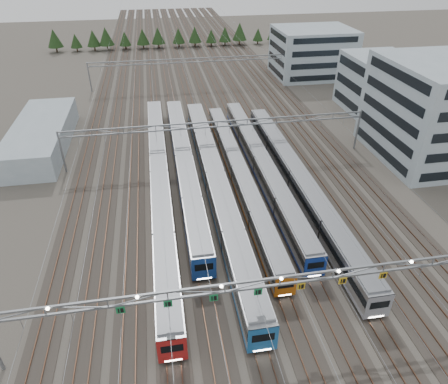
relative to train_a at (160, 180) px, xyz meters
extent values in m
plane|color=#47423A|center=(11.25, -30.43, -2.20)|extent=(400.00, 400.00, 0.00)
cube|color=#2D2823|center=(11.25, 69.57, -2.16)|extent=(54.00, 260.00, 0.08)
cube|color=brown|center=(-14.22, 69.57, -2.04)|extent=(0.08, 260.00, 0.16)
cube|color=brown|center=(36.72, 69.57, -2.04)|extent=(0.08, 260.00, 0.16)
cube|color=brown|center=(10.53, 69.57, -2.04)|extent=(0.08, 260.00, 0.16)
cube|color=brown|center=(11.97, 69.57, -2.04)|extent=(0.08, 260.00, 0.16)
cube|color=black|center=(0.00, 0.05, -1.77)|extent=(2.49, 64.66, 0.38)
cube|color=#A6A8AE|center=(0.00, 0.05, 0.05)|extent=(2.93, 65.98, 3.29)
cube|color=black|center=(0.00, 0.05, 0.45)|extent=(2.99, 65.65, 0.99)
cube|color=#B41C1B|center=(0.00, 0.05, -1.33)|extent=(2.98, 65.65, 0.37)
cube|color=slate|center=(0.00, 0.05, 1.80)|extent=(2.63, 64.66, 0.26)
cube|color=#B41C1B|center=(0.00, -32.89, 0.05)|extent=(2.95, 0.12, 3.29)
cube|color=black|center=(0.00, -32.92, 0.45)|extent=(2.19, 0.10, 0.99)
cube|color=white|center=(0.00, -32.95, -1.38)|extent=(1.76, 0.06, 0.16)
cube|color=black|center=(4.50, 4.80, -1.76)|extent=(2.57, 53.17, 0.39)
cube|color=#A6A8AE|center=(4.50, 4.80, 0.12)|extent=(3.02, 54.26, 3.40)
cube|color=black|center=(4.50, 4.80, 0.53)|extent=(3.08, 53.99, 1.02)
cube|color=#194097|center=(4.50, 4.80, -1.31)|extent=(3.07, 53.99, 0.38)
cube|color=slate|center=(4.50, 4.80, 1.92)|extent=(2.72, 53.17, 0.27)
cube|color=#194097|center=(4.50, -22.28, 0.12)|extent=(3.04, 0.12, 3.40)
cube|color=black|center=(4.50, -22.31, 0.53)|extent=(2.26, 0.10, 1.02)
cube|color=white|center=(4.50, -22.34, -1.36)|extent=(1.81, 0.06, 0.16)
cube|color=black|center=(9.00, -2.13, -1.76)|extent=(2.65, 61.20, 0.40)
cube|color=#A6A8AE|center=(9.00, -2.13, 0.19)|extent=(3.12, 62.45, 3.51)
cube|color=black|center=(9.00, -2.13, 0.61)|extent=(3.18, 62.14, 1.06)
cube|color=#1F63A9|center=(9.00, -2.13, -1.29)|extent=(3.17, 62.14, 0.39)
cube|color=slate|center=(9.00, -2.13, 2.05)|extent=(2.81, 61.20, 0.28)
cube|color=#1F63A9|center=(9.00, -33.30, 0.19)|extent=(3.14, 0.12, 3.51)
cube|color=black|center=(9.00, -33.33, 0.61)|extent=(2.34, 0.10, 1.06)
cube|color=white|center=(9.00, -33.36, -1.34)|extent=(1.87, 0.06, 0.17)
cube|color=black|center=(13.50, 0.40, -1.79)|extent=(2.20, 52.82, 0.33)
cube|color=#A6A8AE|center=(13.50, 0.40, -0.18)|extent=(2.59, 53.90, 2.92)
cube|color=black|center=(13.50, 0.40, 0.17)|extent=(2.65, 53.63, 0.88)
cube|color=#C76011|center=(13.50, 0.40, -1.40)|extent=(2.64, 53.63, 0.32)
cube|color=slate|center=(13.50, 0.40, 1.37)|extent=(2.33, 52.82, 0.23)
cube|color=#C76011|center=(13.50, -26.49, -0.18)|extent=(2.61, 0.12, 2.92)
cube|color=black|center=(13.50, -26.52, 0.17)|extent=(1.94, 0.10, 0.88)
cube|color=white|center=(13.50, -26.55, -1.45)|extent=(1.55, 0.06, 0.14)
cube|color=black|center=(18.00, 2.47, -1.78)|extent=(2.39, 52.22, 0.36)
cube|color=#A6A8AE|center=(18.00, 2.47, -0.03)|extent=(2.81, 53.29, 3.16)
cube|color=black|center=(18.00, 2.47, 0.35)|extent=(2.87, 53.02, 0.95)
cube|color=#153599|center=(18.00, 2.47, -1.36)|extent=(2.86, 53.02, 0.35)
cube|color=slate|center=(18.00, 2.47, 1.66)|extent=(2.53, 52.22, 0.25)
cube|color=#153599|center=(18.00, -24.12, -0.03)|extent=(2.83, 0.12, 3.16)
cube|color=black|center=(18.00, -24.15, 0.35)|extent=(2.11, 0.10, 0.95)
cube|color=white|center=(18.00, -24.18, -1.41)|extent=(1.69, 0.06, 0.15)
cube|color=black|center=(22.50, -3.90, -1.76)|extent=(2.56, 53.88, 0.39)
cube|color=#A6A8AE|center=(22.50, -3.90, 0.11)|extent=(3.01, 54.97, 3.39)
cube|color=black|center=(22.50, -3.90, 0.52)|extent=(3.07, 54.70, 1.02)
cube|color=#8E919B|center=(22.50, -3.90, -1.31)|extent=(3.06, 54.70, 0.38)
cube|color=slate|center=(22.50, -3.90, 1.92)|extent=(2.71, 53.88, 0.27)
cube|color=#8E919B|center=(22.50, -31.34, 0.11)|extent=(3.03, 0.12, 3.39)
cube|color=black|center=(22.50, -31.37, 0.52)|extent=(2.26, 0.10, 1.02)
cube|color=white|center=(22.50, -31.40, -1.37)|extent=(1.81, 0.06, 0.16)
cube|color=gray|center=(11.25, -30.43, 5.60)|extent=(56.00, 0.22, 0.22)
cube|color=gray|center=(11.25, -30.43, 4.60)|extent=(56.00, 0.22, 0.22)
cube|color=#187C41|center=(-4.50, -30.55, 4.10)|extent=(0.85, 0.06, 0.85)
cube|color=#187C41|center=(0.00, -30.55, 4.10)|extent=(0.85, 0.06, 0.85)
cube|color=#187C41|center=(4.50, -30.55, 4.10)|extent=(0.85, 0.06, 0.85)
cube|color=#187C41|center=(9.00, -30.55, 4.10)|extent=(0.85, 0.06, 0.85)
cube|color=gold|center=(13.50, -30.55, 4.10)|extent=(0.85, 0.06, 0.85)
cube|color=gold|center=(18.00, -30.55, 4.10)|extent=(0.85, 0.06, 0.85)
cube|color=gold|center=(22.50, -30.55, 4.10)|extent=(0.85, 0.06, 0.85)
cylinder|color=gray|center=(-16.75, 9.57, 1.80)|extent=(0.36, 0.36, 8.00)
cylinder|color=gray|center=(39.25, 9.57, 1.80)|extent=(0.36, 0.36, 8.00)
cube|color=gray|center=(11.25, 9.57, 5.60)|extent=(56.00, 0.22, 0.22)
cube|color=gray|center=(11.25, 9.57, 4.60)|extent=(56.00, 0.22, 0.22)
cylinder|color=gray|center=(-16.75, 54.57, 1.80)|extent=(0.36, 0.36, 8.00)
cylinder|color=gray|center=(39.25, 54.57, 1.80)|extent=(0.36, 0.36, 8.00)
cube|color=gray|center=(11.25, 54.57, 5.60)|extent=(56.00, 0.22, 0.22)
cube|color=gray|center=(11.25, 54.57, 4.60)|extent=(56.00, 0.22, 0.22)
cube|color=#95A8B2|center=(50.86, 4.50, 6.81)|extent=(18.00, 22.00, 18.02)
cube|color=#95A8B2|center=(53.15, 29.26, 4.26)|extent=(14.00, 16.00, 12.91)
cube|color=#95A8B2|center=(47.95, 59.14, 4.65)|extent=(22.00, 18.00, 13.69)
cube|color=#95A8B2|center=(-22.86, 21.11, 0.28)|extent=(10.00, 30.00, 4.95)
camera|label=1|loc=(0.82, -57.70, 34.17)|focal=32.00mm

